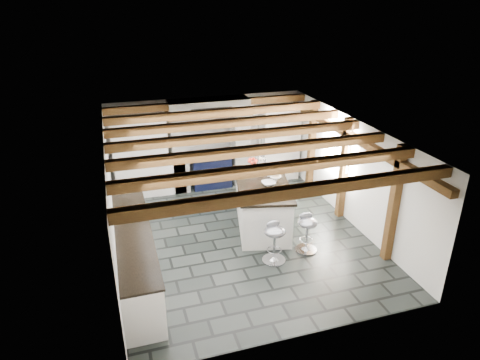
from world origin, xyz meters
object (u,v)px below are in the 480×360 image
object	(u,v)px
kitchen_island	(262,204)
bar_stool_far	(274,237)
range_cooker	(211,169)
bar_stool_near	(307,228)

from	to	relation	value
kitchen_island	bar_stool_far	world-z (taller)	kitchen_island
range_cooker	kitchen_island	distance (m)	2.46
range_cooker	bar_stool_far	distance (m)	3.74
kitchen_island	range_cooker	bearing A→B (deg)	116.65
range_cooker	kitchen_island	size ratio (longest dim) A/B	0.44
kitchen_island	bar_stool_far	size ratio (longest dim) A/B	2.75
kitchen_island	bar_stool_near	world-z (taller)	kitchen_island
range_cooker	bar_stool_near	size ratio (longest dim) A/B	1.25
bar_stool_far	bar_stool_near	bearing A→B (deg)	5.19
bar_stool_near	bar_stool_far	size ratio (longest dim) A/B	0.97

